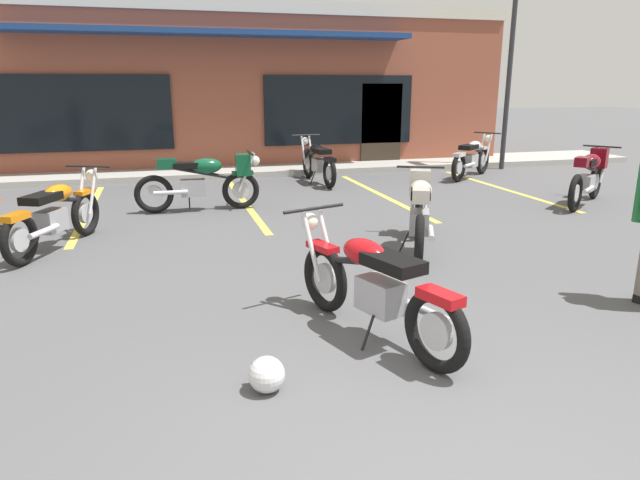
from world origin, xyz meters
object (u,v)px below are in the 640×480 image
object	(u,v)px
motorcycle_blue_standard	(55,214)
parking_lot_lamp_post	(516,23)
motorcycle_black_cruiser	(589,175)
motorcycle_green_cafe_racer	(472,158)
motorcycle_cream_vintage	(204,180)
helmet_on_pavement	(267,374)
motorcycle_foreground_classic	(373,285)
motorcycle_red_sportbike	(318,162)
motorcycle_silver_naked	(420,209)

from	to	relation	value
motorcycle_blue_standard	parking_lot_lamp_post	xyz separation A→B (m)	(9.70, 4.71, 3.01)
motorcycle_black_cruiser	motorcycle_green_cafe_racer	world-z (taller)	same
motorcycle_black_cruiser	parking_lot_lamp_post	bearing A→B (deg)	76.42
motorcycle_cream_vintage	helmet_on_pavement	bearing A→B (deg)	-90.72
motorcycle_foreground_classic	motorcycle_red_sportbike	xyz separation A→B (m)	(1.64, 7.67, 0.00)
motorcycle_foreground_classic	motorcycle_red_sportbike	size ratio (longest dim) A/B	0.97
helmet_on_pavement	motorcycle_red_sportbike	bearing A→B (deg)	72.19
motorcycle_red_sportbike	parking_lot_lamp_post	bearing A→B (deg)	7.52
motorcycle_silver_naked	motorcycle_cream_vintage	size ratio (longest dim) A/B	0.93
motorcycle_foreground_classic	motorcycle_silver_naked	bearing A→B (deg)	56.94
motorcycle_silver_naked	motorcycle_green_cafe_racer	bearing A→B (deg)	53.79
motorcycle_red_sportbike	motorcycle_green_cafe_racer	distance (m)	3.59
helmet_on_pavement	parking_lot_lamp_post	size ratio (longest dim) A/B	0.05
motorcycle_foreground_classic	motorcycle_black_cruiser	distance (m)	7.07
motorcycle_green_cafe_racer	parking_lot_lamp_post	size ratio (longest dim) A/B	0.33
motorcycle_black_cruiser	motorcycle_blue_standard	size ratio (longest dim) A/B	0.90
motorcycle_silver_naked	motorcycle_blue_standard	world-z (taller)	same
motorcycle_blue_standard	motorcycle_foreground_classic	bearing A→B (deg)	-50.35
motorcycle_red_sportbike	parking_lot_lamp_post	size ratio (longest dim) A/B	0.39
motorcycle_blue_standard	parking_lot_lamp_post	world-z (taller)	parking_lot_lamp_post
motorcycle_green_cafe_racer	motorcycle_cream_vintage	world-z (taller)	same
motorcycle_blue_standard	motorcycle_cream_vintage	world-z (taller)	same
motorcycle_silver_naked	parking_lot_lamp_post	size ratio (longest dim) A/B	0.36
motorcycle_blue_standard	helmet_on_pavement	bearing A→B (deg)	-65.28
helmet_on_pavement	parking_lot_lamp_post	bearing A→B (deg)	49.33
motorcycle_red_sportbike	motorcycle_blue_standard	bearing A→B (deg)	-138.96
motorcycle_foreground_classic	motorcycle_black_cruiser	size ratio (longest dim) A/B	1.14
motorcycle_green_cafe_racer	motorcycle_cream_vintage	bearing A→B (deg)	-162.63
motorcycle_silver_naked	motorcycle_cream_vintage	world-z (taller)	same
motorcycle_black_cruiser	motorcycle_silver_naked	size ratio (longest dim) A/B	0.91
motorcycle_green_cafe_racer	motorcycle_blue_standard	bearing A→B (deg)	-155.30
motorcycle_green_cafe_racer	motorcycle_foreground_classic	bearing A→B (deg)	-125.22
motorcycle_foreground_classic	helmet_on_pavement	world-z (taller)	motorcycle_foreground_classic
motorcycle_silver_naked	motorcycle_foreground_classic	bearing A→B (deg)	-123.06
motorcycle_foreground_classic	motorcycle_red_sportbike	bearing A→B (deg)	77.89
motorcycle_red_sportbike	motorcycle_foreground_classic	bearing A→B (deg)	-102.11
motorcycle_red_sportbike	motorcycle_black_cruiser	bearing A→B (deg)	-40.59
motorcycle_black_cruiser	motorcycle_green_cafe_racer	bearing A→B (deg)	98.26
motorcycle_red_sportbike	helmet_on_pavement	bearing A→B (deg)	-107.81
motorcycle_foreground_classic	motorcycle_cream_vintage	bearing A→B (deg)	99.89
motorcycle_cream_vintage	motorcycle_silver_naked	bearing A→B (deg)	-51.14
motorcycle_blue_standard	motorcycle_cream_vintage	xyz separation A→B (m)	(2.05, 1.85, 0.07)
parking_lot_lamp_post	motorcycle_cream_vintage	bearing A→B (deg)	-159.50
motorcycle_cream_vintage	helmet_on_pavement	distance (m)	6.15
motorcycle_cream_vintage	motorcycle_blue_standard	bearing A→B (deg)	-137.90
motorcycle_black_cruiser	helmet_on_pavement	size ratio (longest dim) A/B	6.88
motorcycle_foreground_classic	motorcycle_silver_naked	size ratio (longest dim) A/B	1.04
motorcycle_blue_standard	parking_lot_lamp_post	bearing A→B (deg)	25.91
motorcycle_green_cafe_racer	parking_lot_lamp_post	distance (m)	3.48
helmet_on_pavement	motorcycle_foreground_classic	bearing A→B (deg)	32.63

